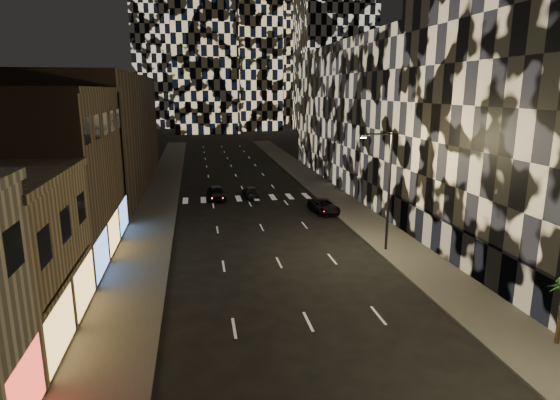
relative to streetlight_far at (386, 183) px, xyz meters
name	(u,v)px	position (x,y,z in m)	size (l,w,h in m)	color
sidewalk_left	(158,201)	(-18.35, 20.00, -5.28)	(4.00, 120.00, 0.15)	#47443F
sidewalk_right	(331,194)	(1.65, 20.00, -5.28)	(4.00, 120.00, 0.15)	#47443F
curb_left	(177,200)	(-16.25, 20.00, -5.28)	(0.20, 120.00, 0.15)	#4C4C47
curb_right	(314,195)	(-0.45, 20.00, -5.28)	(0.20, 120.00, 0.15)	#4C4C47
retail_brown	(37,178)	(-25.35, 3.50, 0.65)	(10.00, 15.00, 12.00)	brown
retail_filler_left	(104,132)	(-25.35, 30.00, 1.65)	(10.00, 40.00, 14.00)	brown
midrise_base	(471,254)	(3.95, -5.50, -3.85)	(0.60, 25.00, 3.00)	#383838
midrise_filler_right	(390,114)	(11.65, 27.00, 3.65)	(16.00, 40.00, 18.00)	#232326
streetlight_far	(386,183)	(0.00, 0.00, 0.00)	(2.55, 0.25, 9.00)	black
car_dark_midlane	(216,193)	(-11.85, 19.90, -4.57)	(1.84, 4.58, 1.56)	black
car_dark_oncoming	(251,192)	(-7.85, 20.63, -4.75)	(1.69, 4.15, 1.21)	black
car_dark_rightlane	(324,206)	(-1.37, 12.17, -4.68)	(2.24, 4.85, 1.35)	black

